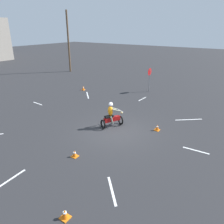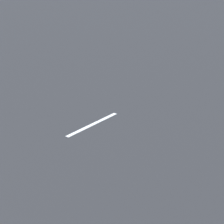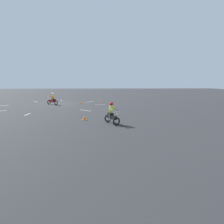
# 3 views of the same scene
# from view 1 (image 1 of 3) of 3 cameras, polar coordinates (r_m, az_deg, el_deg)

# --- Properties ---
(ground_plane) EXTENTS (120.00, 120.00, 0.00)m
(ground_plane) POSITION_cam_1_polar(r_m,az_deg,el_deg) (13.43, 1.11, -5.17)
(ground_plane) COLOR #28282B
(motorcycle_rider_foreground) EXTENTS (1.52, 1.16, 1.66)m
(motorcycle_rider_foreground) POSITION_cam_1_polar(r_m,az_deg,el_deg) (13.80, -0.13, -1.09)
(motorcycle_rider_foreground) COLOR black
(motorcycle_rider_foreground) RESTS_ON ground
(stop_sign) EXTENTS (0.70, 0.08, 2.30)m
(stop_sign) POSITION_cam_1_polar(r_m,az_deg,el_deg) (21.59, 9.79, 9.47)
(stop_sign) COLOR slate
(stop_sign) RESTS_ON ground
(traffic_cone_near_left) EXTENTS (0.32, 0.32, 0.35)m
(traffic_cone_near_left) POSITION_cam_1_polar(r_m,az_deg,el_deg) (8.21, -12.20, -24.64)
(traffic_cone_near_left) COLOR orange
(traffic_cone_near_left) RESTS_ON ground
(traffic_cone_mid_center) EXTENTS (0.32, 0.32, 0.33)m
(traffic_cone_mid_center) POSITION_cam_1_polar(r_m,az_deg,el_deg) (11.11, -9.74, -10.73)
(traffic_cone_mid_center) COLOR orange
(traffic_cone_mid_center) RESTS_ON ground
(traffic_cone_mid_left) EXTENTS (0.32, 0.32, 0.38)m
(traffic_cone_mid_left) POSITION_cam_1_polar(r_m,az_deg,el_deg) (13.82, 11.71, -4.00)
(traffic_cone_mid_left) COLOR orange
(traffic_cone_mid_left) RESTS_ON ground
(traffic_cone_far_right) EXTENTS (0.32, 0.32, 0.40)m
(traffic_cone_far_right) POSITION_cam_1_polar(r_m,az_deg,el_deg) (22.34, -7.52, 6.19)
(traffic_cone_far_right) COLOR orange
(traffic_cone_far_right) RESTS_ON ground
(lane_stripe_e) EXTENTS (1.31, 0.15, 0.01)m
(lane_stripe_e) POSITION_cam_1_polar(r_m,az_deg,el_deg) (19.60, 7.93, 3.40)
(lane_stripe_e) COLOR silver
(lane_stripe_e) RESTS_ON ground
(lane_stripe_ne) EXTENTS (1.59, 1.56, 0.01)m
(lane_stripe_ne) POSITION_cam_1_polar(r_m,az_deg,el_deg) (20.64, -6.39, 4.41)
(lane_stripe_ne) COLOR silver
(lane_stripe_ne) RESTS_ON ground
(lane_stripe_n) EXTENTS (0.18, 1.21, 0.01)m
(lane_stripe_n) POSITION_cam_1_polar(r_m,az_deg,el_deg) (19.29, -18.86, 2.13)
(lane_stripe_n) COLOR silver
(lane_stripe_n) RESTS_ON ground
(lane_stripe_w) EXTENTS (1.42, 0.23, 0.01)m
(lane_stripe_w) POSITION_cam_1_polar(r_m,az_deg,el_deg) (10.57, -24.81, -15.53)
(lane_stripe_w) COLOR silver
(lane_stripe_w) RESTS_ON ground
(lane_stripe_sw) EXTENTS (1.26, 1.23, 0.01)m
(lane_stripe_sw) POSITION_cam_1_polar(r_m,az_deg,el_deg) (9.12, -0.02, -19.80)
(lane_stripe_sw) COLOR silver
(lane_stripe_sw) RESTS_ON ground
(lane_stripe_s) EXTENTS (0.16, 1.33, 0.01)m
(lane_stripe_s) POSITION_cam_1_polar(r_m,az_deg,el_deg) (12.32, 21.07, -9.35)
(lane_stripe_s) COLOR silver
(lane_stripe_s) RESTS_ON ground
(lane_stripe_se) EXTENTS (1.29, 1.53, 0.01)m
(lane_stripe_se) POSITION_cam_1_polar(r_m,az_deg,el_deg) (16.01, 19.39, -1.88)
(lane_stripe_se) COLOR silver
(lane_stripe_se) RESTS_ON ground
(utility_pole_near) EXTENTS (0.24, 0.24, 8.03)m
(utility_pole_near) POSITION_cam_1_polar(r_m,az_deg,el_deg) (31.71, -11.32, 17.48)
(utility_pole_near) COLOR brown
(utility_pole_near) RESTS_ON ground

